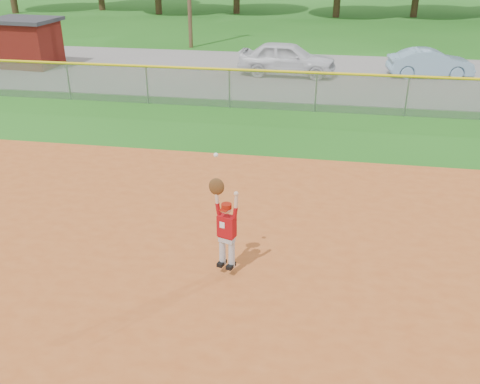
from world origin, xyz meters
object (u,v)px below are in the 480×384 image
Objects in this scene: car_white_a at (287,58)px; ballplayer at (225,224)px; car_blue at (430,63)px; utility_shed at (27,42)px.

ballplayer is (0.36, -17.03, 0.29)m from car_white_a.
ballplayer is (-6.36, -17.88, 0.44)m from car_blue.
ballplayer reaches higher than car_white_a.
utility_shed is 1.45× the size of ballplayer.
car_white_a reaches higher than car_blue.
car_white_a is at bearing 91.20° from ballplayer.
ballplayer is (13.59, -16.73, -0.12)m from utility_shed.
car_blue is 1.14× the size of utility_shed.
utility_shed is (-13.24, -0.30, 0.41)m from car_white_a.
car_white_a is at bearing 90.20° from car_blue.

